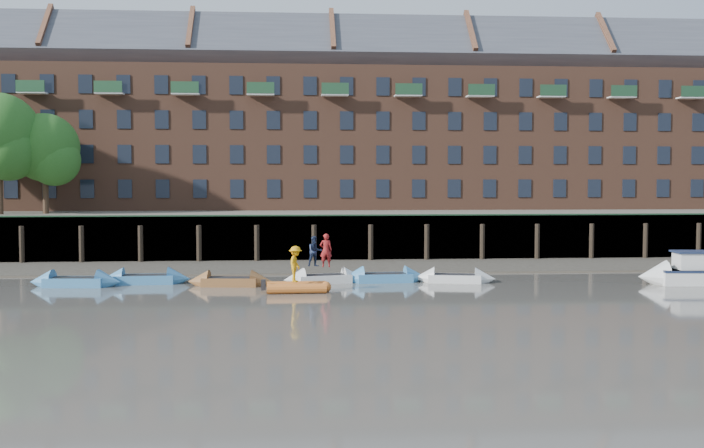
{
  "coord_description": "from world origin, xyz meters",
  "views": [
    {
      "loc": [
        -3.68,
        -35.85,
        5.93
      ],
      "look_at": [
        -0.06,
        12.0,
        3.2
      ],
      "focal_mm": 42.0,
      "sensor_mm": 36.0,
      "label": 1
    }
  ],
  "objects": [
    {
      "name": "rowboat_2",
      "position": [
        -6.95,
        9.17,
        0.24
      ],
      "size": [
        4.77,
        1.84,
        1.35
      ],
      "rotation": [
        0.0,
        0.0,
        -0.11
      ],
      "color": "brown",
      "rests_on": "ground"
    },
    {
      "name": "rib_tender",
      "position": [
        -3.23,
        6.46,
        0.25
      ],
      "size": [
        3.36,
        1.65,
        0.58
      ],
      "rotation": [
        0.0,
        0.0,
        0.03
      ],
      "color": "orange",
      "rests_on": "ground"
    },
    {
      "name": "ground",
      "position": [
        0.0,
        0.0,
        0.0
      ],
      "size": [
        220.0,
        220.0,
        0.0
      ],
      "primitive_type": "plane",
      "color": "#5D5951",
      "rests_on": "ground"
    },
    {
      "name": "person_rib_crew",
      "position": [
        -3.41,
        6.38,
        1.47
      ],
      "size": [
        0.96,
        1.33,
        1.86
      ],
      "primitive_type": "imported",
      "rotation": [
        0.0,
        0.0,
        1.33
      ],
      "color": "orange",
      "rests_on": "rib_tender"
    },
    {
      "name": "rowboat_3",
      "position": [
        -1.79,
        10.06,
        0.24
      ],
      "size": [
        4.79,
        2.26,
        1.34
      ],
      "rotation": [
        0.0,
        0.0,
        0.21
      ],
      "color": "silver",
      "rests_on": "ground"
    },
    {
      "name": "bank_terrace",
      "position": [
        0.0,
        36.0,
        1.6
      ],
      "size": [
        110.0,
        28.0,
        3.2
      ],
      "primitive_type": "cube",
      "color": "#5E594D",
      "rests_on": "ground"
    },
    {
      "name": "rowboat_5",
      "position": [
        5.58,
        9.75,
        0.23
      ],
      "size": [
        4.73,
        2.22,
        1.32
      ],
      "rotation": [
        0.0,
        0.0,
        -0.21
      ],
      "color": "silver",
      "rests_on": "ground"
    },
    {
      "name": "person_rower_b",
      "position": [
        -2.3,
        10.31,
        1.76
      ],
      "size": [
        0.98,
        0.84,
        1.72
      ],
      "primitive_type": "imported",
      "rotation": [
        0.0,
        0.0,
        0.26
      ],
      "color": "#19233F",
      "rests_on": "rowboat_3"
    },
    {
      "name": "person_rower_a",
      "position": [
        -1.68,
        10.01,
        1.84
      ],
      "size": [
        0.69,
        0.46,
        1.88
      ],
      "primitive_type": "imported",
      "rotation": [
        0.0,
        0.0,
        3.13
      ],
      "color": "maroon",
      "rests_on": "rowboat_3"
    },
    {
      "name": "rowboat_1",
      "position": [
        -11.73,
        10.51,
        0.25
      ],
      "size": [
        4.91,
        1.54,
        1.41
      ],
      "rotation": [
        0.0,
        0.0,
        0.02
      ],
      "color": "teal",
      "rests_on": "ground"
    },
    {
      "name": "rowboat_0",
      "position": [
        -15.33,
        9.55,
        0.25
      ],
      "size": [
        5.04,
        1.84,
        1.43
      ],
      "rotation": [
        0.0,
        0.0,
        -0.08
      ],
      "color": "teal",
      "rests_on": "ground"
    },
    {
      "name": "apartment_terrace",
      "position": [
        -0.0,
        36.99,
        12.82
      ],
      "size": [
        80.6,
        15.56,
        20.98
      ],
      "color": "brown",
      "rests_on": "bank_terrace"
    },
    {
      "name": "river_wall",
      "position": [
        -0.0,
        22.38,
        1.59
      ],
      "size": [
        110.0,
        1.23,
        3.3
      ],
      "color": "#2D2A26",
      "rests_on": "ground"
    },
    {
      "name": "motor_launch",
      "position": [
        18.09,
        8.03,
        0.6
      ],
      "size": [
        5.86,
        2.32,
        2.36
      ],
      "rotation": [
        0.0,
        0.0,
        3.06
      ],
      "color": "silver",
      "rests_on": "ground"
    },
    {
      "name": "mud_band",
      "position": [
        0.0,
        14.6,
        0.0
      ],
      "size": [
        110.0,
        1.6,
        0.1
      ],
      "primitive_type": "cube",
      "color": "#4C4336",
      "rests_on": "ground"
    },
    {
      "name": "foreshore",
      "position": [
        0.0,
        18.0,
        0.0
      ],
      "size": [
        110.0,
        8.0,
        0.5
      ],
      "primitive_type": "cube",
      "color": "#3D382F",
      "rests_on": "ground"
    },
    {
      "name": "rowboat_4",
      "position": [
        1.64,
        10.24,
        0.25
      ],
      "size": [
        4.9,
        1.66,
        1.4
      ],
      "rotation": [
        0.0,
        0.0,
        0.05
      ],
      "color": "teal",
      "rests_on": "ground"
    }
  ]
}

